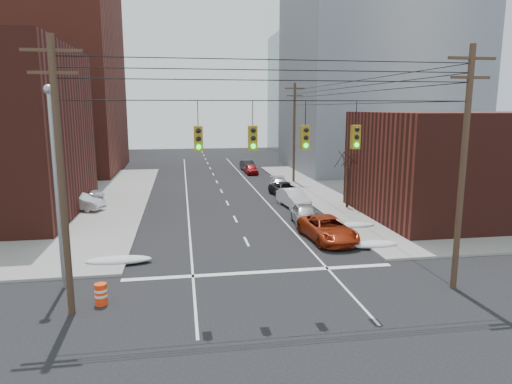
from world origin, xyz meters
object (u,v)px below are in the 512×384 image
object	(u,v)px
red_pickup	(328,229)
lot_car_b	(78,194)
parked_car_e	(251,169)
lot_car_d	(34,194)
parked_car_a	(305,214)
parked_car_f	(248,165)
lot_car_a	(79,202)
lot_car_c	(29,200)
parked_car_b	(293,198)
parked_car_c	(285,189)
parked_car_d	(280,185)
construction_barrel	(101,294)

from	to	relation	value
red_pickup	lot_car_b	world-z (taller)	red_pickup
parked_car_e	lot_car_d	distance (m)	26.33
parked_car_e	lot_car_b	xyz separation A→B (m)	(-17.88, -15.17, 0.16)
parked_car_a	parked_car_f	xyz separation A→B (m)	(0.06, 29.28, -0.06)
red_pickup	parked_car_a	size ratio (longest dim) A/B	1.27
parked_car_a	parked_car_e	size ratio (longest dim) A/B	1.18
lot_car_d	parked_car_f	bearing A→B (deg)	-46.02
lot_car_a	lot_car_c	world-z (taller)	lot_car_c
parked_car_f	lot_car_c	bearing A→B (deg)	-139.49
parked_car_b	lot_car_a	world-z (taller)	lot_car_a
parked_car_c	lot_car_c	bearing A→B (deg)	179.97
parked_car_c	parked_car_d	world-z (taller)	parked_car_d
parked_car_d	parked_car_f	world-z (taller)	parked_car_f
parked_car_b	construction_barrel	size ratio (longest dim) A/B	4.85
parked_car_b	lot_car_a	bearing A→B (deg)	169.26
parked_car_c	construction_barrel	world-z (taller)	parked_car_c
lot_car_d	red_pickup	bearing A→B (deg)	-121.15
parked_car_d	lot_car_b	distance (m)	19.09
lot_car_b	parked_car_e	bearing A→B (deg)	-46.45
lot_car_a	construction_barrel	size ratio (longest dim) A/B	4.37
lot_car_b	lot_car_c	size ratio (longest dim) A/B	0.85
parked_car_b	lot_car_b	world-z (taller)	parked_car_b
parked_car_e	parked_car_f	world-z (taller)	parked_car_f
parked_car_c	parked_car_e	xyz separation A→B (m)	(-1.01, 15.12, -0.03)
parked_car_f	lot_car_d	distance (m)	28.52
parked_car_c	lot_car_d	size ratio (longest dim) A/B	1.09
parked_car_e	lot_car_b	world-z (taller)	lot_car_b
construction_barrel	parked_car_f	bearing A→B (deg)	73.35
parked_car_e	lot_car_c	distance (m)	27.69
parked_car_e	red_pickup	bearing A→B (deg)	-90.77
red_pickup	parked_car_f	size ratio (longest dim) A/B	1.33
parked_car_e	lot_car_a	size ratio (longest dim) A/B	0.89
parked_car_a	parked_car_e	distance (m)	25.82
parked_car_f	lot_car_a	xyz separation A→B (m)	(-17.06, -22.45, 0.15)
red_pickup	lot_car_d	size ratio (longest dim) A/B	1.27
lot_car_c	lot_car_d	xyz separation A→B (m)	(-0.33, 2.64, -0.04)
parked_car_d	parked_car_e	distance (m)	12.56
parked_car_d	lot_car_b	xyz separation A→B (m)	(-18.90, -2.65, 0.12)
parked_car_c	lot_car_b	xyz separation A→B (m)	(-18.90, -0.05, 0.13)
parked_car_f	lot_car_c	xyz separation A→B (m)	(-21.21, -21.34, 0.25)
construction_barrel	lot_car_b	bearing A→B (deg)	104.00
parked_car_a	lot_car_a	world-z (taller)	lot_car_a
parked_car_d	parked_car_e	bearing A→B (deg)	100.56
lot_car_a	parked_car_c	bearing A→B (deg)	-54.27
parked_car_a	parked_car_d	xyz separation A→B (m)	(1.02, 13.30, -0.08)
parked_car_f	lot_car_d	size ratio (longest dim) A/B	0.96
red_pickup	construction_barrel	world-z (taller)	red_pickup
parked_car_e	lot_car_d	world-z (taller)	lot_car_d
parked_car_a	lot_car_a	xyz separation A→B (m)	(-17.00, 6.83, 0.09)
lot_car_b	parked_car_f	bearing A→B (deg)	-40.69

